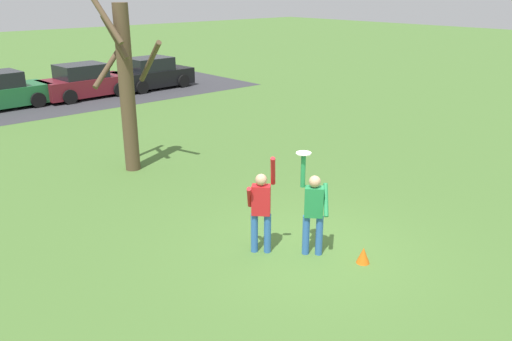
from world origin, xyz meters
TOP-DOWN VIEW (x-y plane):
  - ground_plane at (0.00, 0.00)m, footprint 120.00×120.00m
  - person_catcher at (-0.06, -0.13)m, footprint 0.55×0.57m
  - person_defender at (-0.76, 0.61)m, footprint 0.65×0.66m
  - frisbee_disc at (-0.22, 0.03)m, footprint 0.29×0.29m
  - parked_car_maroon at (3.36, 17.58)m, footprint 4.19×2.21m
  - parked_car_black at (7.00, 17.51)m, footprint 4.19×2.21m
  - parking_strip at (-0.40, 17.76)m, footprint 24.65×6.40m
  - bare_tree_tall at (-0.15, 6.80)m, footprint 1.74×1.73m
  - field_cone_orange at (0.40, -1.03)m, footprint 0.26×0.26m

SIDE VIEW (x-z plane):
  - ground_plane at x=0.00m, z-range 0.00..0.00m
  - parking_strip at x=-0.40m, z-range 0.00..0.01m
  - field_cone_orange at x=0.40m, z-range 0.00..0.32m
  - parked_car_maroon at x=3.36m, z-range -0.07..1.52m
  - parked_car_black at x=7.00m, z-range -0.07..1.52m
  - person_defender at x=-0.76m, z-range -0.04..2.00m
  - person_catcher at x=-0.06m, z-range -0.06..2.02m
  - frisbee_disc at x=-0.22m, z-range 2.08..2.10m
  - bare_tree_tall at x=-0.15m, z-range 0.08..4.86m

